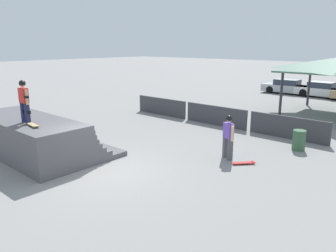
% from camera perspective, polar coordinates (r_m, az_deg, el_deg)
% --- Properties ---
extents(ground_plane, '(160.00, 160.00, 0.00)m').
position_cam_1_polar(ground_plane, '(11.65, -11.00, -7.81)').
color(ground_plane, gray).
extents(quarter_pipe_ramp, '(5.85, 3.66, 1.50)m').
position_cam_1_polar(quarter_pipe_ramp, '(14.09, -22.30, -1.86)').
color(quarter_pipe_ramp, '#565459').
rests_on(quarter_pipe_ramp, ground).
extents(skater_on_deck, '(0.66, 0.23, 1.56)m').
position_cam_1_polar(skater_on_deck, '(12.81, -23.81, 4.38)').
color(skater_on_deck, '#1E2347').
rests_on(skater_on_deck, quarter_pipe_ramp).
extents(skateboard_on_deck, '(0.79, 0.29, 0.09)m').
position_cam_1_polar(skateboard_on_deck, '(12.30, -22.42, 0.17)').
color(skateboard_on_deck, green).
rests_on(skateboard_on_deck, quarter_pipe_ramp).
extents(bystander_walking, '(0.64, 0.40, 1.72)m').
position_cam_1_polar(bystander_walking, '(12.60, 10.46, -1.29)').
color(bystander_walking, '#4C4C51').
rests_on(bystander_walking, ground).
extents(skateboard_on_ground, '(0.72, 0.77, 0.09)m').
position_cam_1_polar(skateboard_on_ground, '(12.42, 13.16, -6.24)').
color(skateboard_on_ground, red).
rests_on(skateboard_on_ground, ground).
extents(barrier_fence, '(11.78, 0.12, 1.05)m').
position_cam_1_polar(barrier_fence, '(18.00, 8.28, 1.83)').
color(barrier_fence, '#3D3D42').
rests_on(barrier_fence, ground).
extents(trash_bin, '(0.52, 0.52, 0.85)m').
position_cam_1_polar(trash_bin, '(14.62, 21.84, -2.31)').
color(trash_bin, '#385B3D').
rests_on(trash_bin, ground).
extents(parked_car_silver, '(4.49, 1.78, 1.27)m').
position_cam_1_polar(parked_car_silver, '(31.21, 20.14, 6.40)').
color(parked_car_silver, '#A8AAAF').
rests_on(parked_car_silver, ground).
extents(parked_car_white, '(4.28, 1.83, 1.27)m').
position_cam_1_polar(parked_car_white, '(30.16, 25.29, 5.68)').
color(parked_car_white, silver).
rests_on(parked_car_white, ground).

